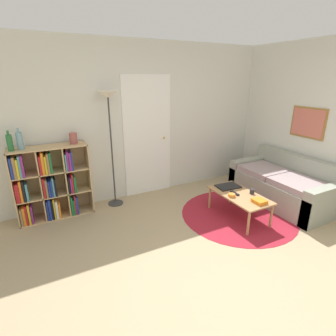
{
  "coord_description": "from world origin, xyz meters",
  "views": [
    {
      "loc": [
        -1.65,
        -1.59,
        2.04
      ],
      "look_at": [
        -0.09,
        1.42,
        0.85
      ],
      "focal_mm": 28.0,
      "sensor_mm": 36.0,
      "label": 1
    }
  ],
  "objects": [
    {
      "name": "floor_lamp",
      "position": [
        -0.6,
        2.37,
        1.57
      ],
      "size": [
        0.32,
        0.32,
        1.84
      ],
      "color": "#333333",
      "rests_on": "ground_plane"
    },
    {
      "name": "couch",
      "position": [
        1.99,
        1.16,
        0.28
      ],
      "size": [
        0.85,
        1.69,
        0.78
      ],
      "color": "gray",
      "rests_on": "ground_plane"
    },
    {
      "name": "book_stack_on_table",
      "position": [
        0.97,
        0.72,
        0.41
      ],
      "size": [
        0.16,
        0.18,
        0.05
      ],
      "color": "orange",
      "rests_on": "coffee_table"
    },
    {
      "name": "coffee_table",
      "position": [
        0.93,
        1.07,
        0.34
      ],
      "size": [
        0.51,
        0.95,
        0.38
      ],
      "color": "#AD7F51",
      "rests_on": "ground_plane"
    },
    {
      "name": "cup",
      "position": [
        1.1,
        1.0,
        0.42
      ],
      "size": [
        0.07,
        0.07,
        0.07
      ],
      "color": "#28282D",
      "rests_on": "coffee_table"
    },
    {
      "name": "remote",
      "position": [
        0.87,
        1.11,
        0.39
      ],
      "size": [
        0.05,
        0.17,
        0.02
      ],
      "color": "black",
      "rests_on": "coffee_table"
    },
    {
      "name": "bottle_left",
      "position": [
        -1.96,
        2.37,
        1.21
      ],
      "size": [
        0.07,
        0.07,
        0.27
      ],
      "color": "#236633",
      "rests_on": "bookshelf"
    },
    {
      "name": "bookshelf",
      "position": [
        -1.57,
        2.39,
        0.54
      ],
      "size": [
        1.05,
        0.34,
        1.1
      ],
      "color": "tan",
      "rests_on": "ground_plane"
    },
    {
      "name": "bowl",
      "position": [
        0.76,
        1.06,
        0.4
      ],
      "size": [
        0.1,
        0.1,
        0.04
      ],
      "color": "orange",
      "rests_on": "coffee_table"
    },
    {
      "name": "rug",
      "position": [
        0.99,
        1.12,
        0.0
      ],
      "size": [
        1.75,
        1.75,
        0.01
      ],
      "color": "maroon",
      "rests_on": "ground_plane"
    },
    {
      "name": "laptop",
      "position": [
        0.95,
        1.36,
        0.39
      ],
      "size": [
        0.37,
        0.27,
        0.02
      ],
      "color": "black",
      "rests_on": "coffee_table"
    },
    {
      "name": "bottle_middle",
      "position": [
        -1.84,
        2.38,
        1.22
      ],
      "size": [
        0.08,
        0.08,
        0.29
      ],
      "color": "#6B93A3",
      "rests_on": "bookshelf"
    },
    {
      "name": "wall_back",
      "position": [
        0.0,
        2.6,
        1.29
      ],
      "size": [
        7.75,
        0.11,
        2.6
      ],
      "color": "silver",
      "rests_on": "ground_plane"
    },
    {
      "name": "wall_right",
      "position": [
        2.4,
        1.29,
        1.3
      ],
      "size": [
        0.08,
        5.58,
        2.6
      ],
      "color": "silver",
      "rests_on": "ground_plane"
    },
    {
      "name": "vase_on_shelf",
      "position": [
        -1.15,
        2.39,
        1.18
      ],
      "size": [
        0.11,
        0.11,
        0.16
      ],
      "color": "#934C47",
      "rests_on": "bookshelf"
    },
    {
      "name": "ground_plane",
      "position": [
        0.0,
        0.0,
        0.0
      ],
      "size": [
        14.0,
        14.0,
        0.0
      ],
      "primitive_type": "plane",
      "color": "tan"
    }
  ]
}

